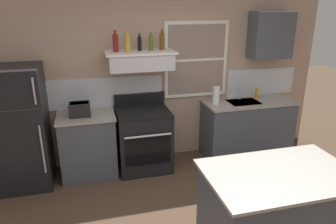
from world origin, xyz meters
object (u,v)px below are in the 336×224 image
object	(u,v)px
bottle_balsamic_dark	(140,43)
bottle_amber_wine	(162,41)
bottle_red_label_wine	(115,43)
toaster	(80,109)
stove_range	(144,139)
refrigerator	(20,128)
bottle_champagne_gold_foil	(128,43)
paper_towel_roll	(216,95)
bottle_olive_oil_square	(151,43)
dish_soap_bottle	(257,93)
kitchen_island	(276,214)

from	to	relation	value
bottle_balsamic_dark	bottle_amber_wine	xyz separation A→B (m)	(0.32, -0.01, 0.02)
bottle_red_label_wine	bottle_balsamic_dark	world-z (taller)	bottle_red_label_wine
toaster	stove_range	xyz separation A→B (m)	(0.87, -0.00, -0.54)
refrigerator	bottle_champagne_gold_foil	size ratio (longest dim) A/B	5.69
bottle_red_label_wine	paper_towel_roll	distance (m)	1.68
bottle_amber_wine	paper_towel_roll	world-z (taller)	bottle_amber_wine
bottle_olive_oil_square	bottle_amber_wine	size ratio (longest dim) A/B	0.90
toaster	bottle_red_label_wine	world-z (taller)	bottle_red_label_wine
bottle_champagne_gold_foil	paper_towel_roll	distance (m)	1.55
stove_range	bottle_champagne_gold_foil	xyz separation A→B (m)	(-0.17, 0.06, 1.40)
bottle_balsamic_dark	toaster	bearing A→B (deg)	-170.39
stove_range	paper_towel_roll	world-z (taller)	paper_towel_roll
stove_range	bottle_champagne_gold_foil	size ratio (longest dim) A/B	3.79
stove_range	bottle_champagne_gold_foil	distance (m)	1.41
dish_soap_bottle	bottle_champagne_gold_foil	bearing A→B (deg)	-177.81
bottle_champagne_gold_foil	toaster	bearing A→B (deg)	-175.35
toaster	paper_towel_roll	world-z (taller)	paper_towel_roll
stove_range	bottle_olive_oil_square	xyz separation A→B (m)	(0.16, 0.11, 1.39)
refrigerator	dish_soap_bottle	world-z (taller)	refrigerator
bottle_amber_wine	dish_soap_bottle	world-z (taller)	bottle_amber_wine
refrigerator	bottle_red_label_wine	size ratio (longest dim) A/B	5.64
stove_range	bottle_amber_wine	xyz separation A→B (m)	(0.32, 0.14, 1.40)
stove_range	kitchen_island	size ratio (longest dim) A/B	0.78
toaster	paper_towel_roll	size ratio (longest dim) A/B	1.10
bottle_red_label_wine	bottle_balsamic_dark	bearing A→B (deg)	6.09
bottle_balsamic_dark	dish_soap_bottle	bearing A→B (deg)	-0.39
bottle_champagne_gold_foil	dish_soap_bottle	distance (m)	2.23
bottle_balsamic_dark	bottle_olive_oil_square	distance (m)	0.16
bottle_champagne_gold_foil	paper_towel_roll	size ratio (longest dim) A/B	1.07
bottle_champagne_gold_foil	bottle_amber_wine	distance (m)	0.50
stove_range	bottle_amber_wine	world-z (taller)	bottle_amber_wine
bottle_olive_oil_square	dish_soap_bottle	bearing A→B (deg)	0.82
bottle_olive_oil_square	kitchen_island	distance (m)	2.67
bottle_balsamic_dark	kitchen_island	world-z (taller)	bottle_balsamic_dark
kitchen_island	toaster	bearing A→B (deg)	131.42
stove_range	bottle_red_label_wine	distance (m)	1.44
bottle_amber_wine	kitchen_island	xyz separation A→B (m)	(0.60, -2.17, -1.41)
bottle_amber_wine	bottle_balsamic_dark	bearing A→B (deg)	178.72
bottle_amber_wine	dish_soap_bottle	distance (m)	1.78
refrigerator	stove_range	bearing A→B (deg)	0.80
bottle_red_label_wine	bottle_balsamic_dark	distance (m)	0.34
paper_towel_roll	kitchen_island	xyz separation A→B (m)	(-0.22, -2.06, -0.59)
refrigerator	toaster	distance (m)	0.80
bottle_amber_wine	stove_range	bearing A→B (deg)	-156.13
bottle_olive_oil_square	bottle_amber_wine	xyz separation A→B (m)	(0.17, 0.03, 0.01)
toaster	bottle_amber_wine	distance (m)	1.47
toaster	bottle_olive_oil_square	size ratio (longest dim) A/B	1.16
bottle_olive_oil_square	dish_soap_bottle	xyz separation A→B (m)	(1.72, 0.02, -0.85)
bottle_balsamic_dark	paper_towel_roll	distance (m)	1.39
stove_range	bottle_olive_oil_square	bearing A→B (deg)	35.60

